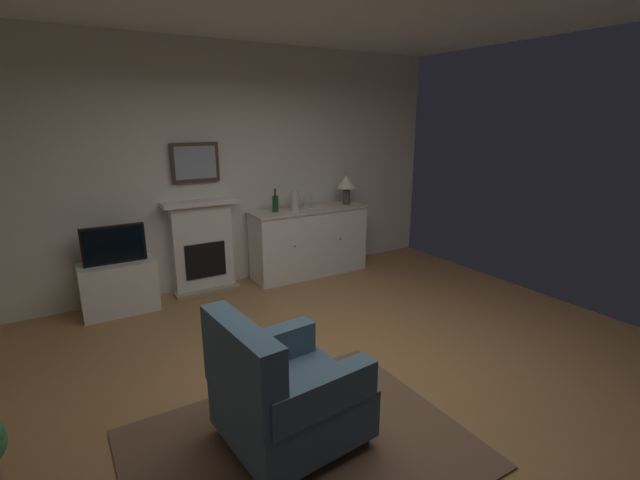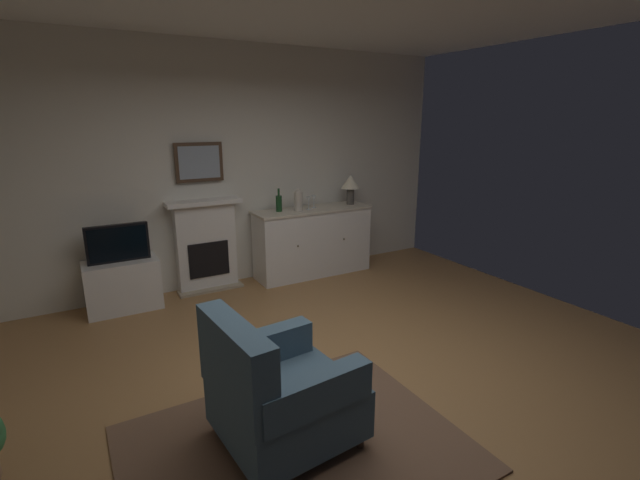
% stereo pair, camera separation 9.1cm
% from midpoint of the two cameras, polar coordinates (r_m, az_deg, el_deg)
% --- Properties ---
extents(ground_plane, '(5.94, 5.52, 0.10)m').
position_cam_midpoint_polar(ground_plane, '(3.73, 4.19, -18.40)').
color(ground_plane, '#9E7042').
rests_on(ground_plane, ground).
extents(wall_rear, '(5.94, 0.06, 2.88)m').
position_cam_midpoint_polar(wall_rear, '(5.58, -12.10, 9.05)').
color(wall_rear, silver).
rests_on(wall_rear, ground_plane).
extents(area_rug, '(2.05, 1.61, 0.02)m').
position_cam_midpoint_polar(area_rug, '(3.10, -3.32, -25.14)').
color(area_rug, brown).
rests_on(area_rug, ground_plane).
extents(fireplace_unit, '(0.87, 0.30, 1.10)m').
position_cam_midpoint_polar(fireplace_unit, '(5.50, -15.28, -0.72)').
color(fireplace_unit, white).
rests_on(fireplace_unit, ground_plane).
extents(framed_picture, '(0.55, 0.04, 0.45)m').
position_cam_midpoint_polar(framed_picture, '(5.37, -16.16, 9.52)').
color(framed_picture, '#473323').
extents(sideboard_cabinet, '(1.57, 0.49, 0.89)m').
position_cam_midpoint_polar(sideboard_cabinet, '(5.88, -1.83, -0.19)').
color(sideboard_cabinet, white).
rests_on(sideboard_cabinet, ground_plane).
extents(table_lamp, '(0.26, 0.26, 0.40)m').
position_cam_midpoint_polar(table_lamp, '(6.03, 2.99, 7.22)').
color(table_lamp, '#4C4742').
rests_on(table_lamp, sideboard_cabinet).
extents(wine_bottle, '(0.08, 0.08, 0.29)m').
position_cam_midpoint_polar(wine_bottle, '(5.58, -6.21, 4.70)').
color(wine_bottle, '#193F1E').
rests_on(wine_bottle, sideboard_cabinet).
extents(wine_glass_left, '(0.07, 0.07, 0.16)m').
position_cam_midpoint_polar(wine_glass_left, '(5.68, -2.39, 5.12)').
color(wine_glass_left, silver).
rests_on(wine_glass_left, sideboard_cabinet).
extents(wine_glass_center, '(0.07, 0.07, 0.16)m').
position_cam_midpoint_polar(wine_glass_center, '(5.79, -1.73, 5.32)').
color(wine_glass_center, silver).
rests_on(wine_glass_center, sideboard_cabinet).
extents(vase_decorative, '(0.11, 0.11, 0.28)m').
position_cam_midpoint_polar(vase_decorative, '(5.60, -3.70, 5.13)').
color(vase_decorative, beige).
rests_on(vase_decorative, sideboard_cabinet).
extents(tv_cabinet, '(0.75, 0.42, 0.55)m').
position_cam_midpoint_polar(tv_cabinet, '(5.27, -24.81, -5.46)').
color(tv_cabinet, white).
rests_on(tv_cabinet, ground_plane).
extents(tv_set, '(0.62, 0.07, 0.40)m').
position_cam_midpoint_polar(tv_set, '(5.11, -25.37, -0.54)').
color(tv_set, black).
rests_on(tv_set, tv_cabinet).
extents(armchair, '(0.87, 0.84, 0.92)m').
position_cam_midpoint_polar(armchair, '(2.91, -5.76, -18.95)').
color(armchair, '#3F596B').
rests_on(armchair, ground_plane).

